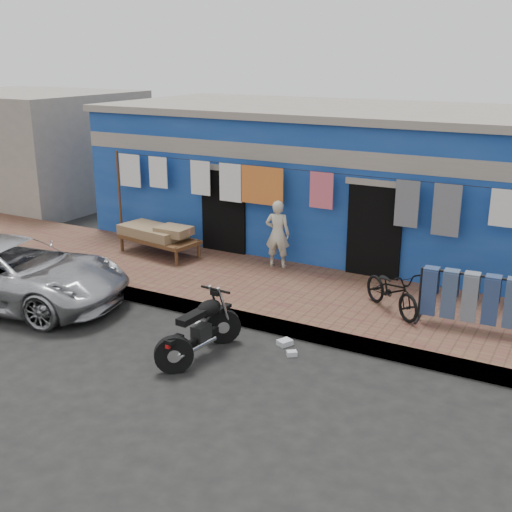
{
  "coord_description": "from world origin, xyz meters",
  "views": [
    {
      "loc": [
        5.19,
        -7.34,
        4.54
      ],
      "look_at": [
        0.0,
        2.0,
        1.15
      ],
      "focal_mm": 45.0,
      "sensor_mm": 36.0,
      "label": 1
    }
  ],
  "objects_px": {
    "car": "(12,272)",
    "motorcycle": "(199,327)",
    "bicycle": "(392,286)",
    "jeans_rack": "(480,301)",
    "charpoy": "(159,240)",
    "seated_person": "(278,234)"
  },
  "relations": [
    {
      "from": "car",
      "to": "motorcycle",
      "type": "distance_m",
      "value": 4.33
    },
    {
      "from": "bicycle",
      "to": "motorcycle",
      "type": "height_order",
      "value": "bicycle"
    },
    {
      "from": "car",
      "to": "jeans_rack",
      "type": "relative_size",
      "value": 2.2
    },
    {
      "from": "charpoy",
      "to": "seated_person",
      "type": "bearing_deg",
      "value": 11.04
    },
    {
      "from": "seated_person",
      "to": "motorcycle",
      "type": "relative_size",
      "value": 0.89
    },
    {
      "from": "bicycle",
      "to": "motorcycle",
      "type": "bearing_deg",
      "value": 177.95
    },
    {
      "from": "charpoy",
      "to": "jeans_rack",
      "type": "distance_m",
      "value": 7.05
    },
    {
      "from": "motorcycle",
      "to": "charpoy",
      "type": "distance_m",
      "value": 4.75
    },
    {
      "from": "jeans_rack",
      "to": "car",
      "type": "bearing_deg",
      "value": -163.07
    },
    {
      "from": "bicycle",
      "to": "seated_person",
      "type": "bearing_deg",
      "value": 104.21
    },
    {
      "from": "motorcycle",
      "to": "charpoy",
      "type": "bearing_deg",
      "value": 138.58
    },
    {
      "from": "charpoy",
      "to": "bicycle",
      "type": "bearing_deg",
      "value": -7.48
    },
    {
      "from": "seated_person",
      "to": "motorcycle",
      "type": "height_order",
      "value": "seated_person"
    },
    {
      "from": "car",
      "to": "charpoy",
      "type": "xyz_separation_m",
      "value": [
        0.99,
        3.2,
        -0.06
      ]
    },
    {
      "from": "charpoy",
      "to": "jeans_rack",
      "type": "bearing_deg",
      "value": -6.22
    },
    {
      "from": "jeans_rack",
      "to": "charpoy",
      "type": "bearing_deg",
      "value": 173.78
    },
    {
      "from": "seated_person",
      "to": "jeans_rack",
      "type": "xyz_separation_m",
      "value": [
        4.33,
        -1.28,
        -0.22
      ]
    },
    {
      "from": "seated_person",
      "to": "bicycle",
      "type": "height_order",
      "value": "seated_person"
    },
    {
      "from": "charpoy",
      "to": "motorcycle",
      "type": "bearing_deg",
      "value": -45.43
    },
    {
      "from": "car",
      "to": "charpoy",
      "type": "relative_size",
      "value": 2.18
    },
    {
      "from": "car",
      "to": "charpoy",
      "type": "height_order",
      "value": "car"
    },
    {
      "from": "car",
      "to": "bicycle",
      "type": "relative_size",
      "value": 3.06
    }
  ]
}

